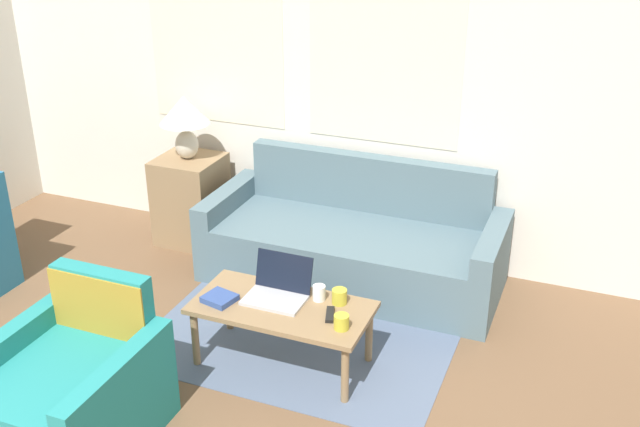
# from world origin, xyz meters

# --- Properties ---
(wall_back) EXTENTS (6.24, 0.06, 2.60)m
(wall_back) POSITION_xyz_m (-0.00, 3.84, 1.31)
(wall_back) COLOR white
(wall_back) RESTS_ON ground_plane
(rug) EXTENTS (1.86, 1.85, 0.01)m
(rug) POSITION_xyz_m (0.49, 2.80, 0.00)
(rug) COLOR slate
(rug) RESTS_ON ground_plane
(couch) EXTENTS (2.07, 0.84, 0.83)m
(couch) POSITION_xyz_m (0.53, 3.40, 0.26)
(couch) COLOR slate
(couch) RESTS_ON ground_plane
(armchair) EXTENTS (0.76, 0.83, 0.80)m
(armchair) POSITION_xyz_m (-0.23, 1.30, 0.27)
(armchair) COLOR teal
(armchair) RESTS_ON ground_plane
(side_table) EXTENTS (0.47, 0.47, 0.68)m
(side_table) POSITION_xyz_m (-0.85, 3.50, 0.34)
(side_table) COLOR #937551
(side_table) RESTS_ON ground_plane
(table_lamp) EXTENTS (0.38, 0.38, 0.48)m
(table_lamp) POSITION_xyz_m (-0.85, 3.50, 1.01)
(table_lamp) COLOR beige
(table_lamp) RESTS_ON side_table
(coffee_table) EXTENTS (1.03, 0.51, 0.39)m
(coffee_table) POSITION_xyz_m (0.49, 2.27, 0.35)
(coffee_table) COLOR #8E704C
(coffee_table) RESTS_ON ground_plane
(laptop) EXTENTS (0.35, 0.29, 0.24)m
(laptop) POSITION_xyz_m (0.43, 2.34, 0.45)
(laptop) COLOR #B7B7BC
(laptop) RESTS_ON coffee_table
(cup_navy) EXTENTS (0.08, 0.08, 0.08)m
(cup_navy) POSITION_xyz_m (0.89, 2.17, 0.43)
(cup_navy) COLOR gold
(cup_navy) RESTS_ON coffee_table
(cup_yellow) EXTENTS (0.09, 0.09, 0.09)m
(cup_yellow) POSITION_xyz_m (0.79, 2.41, 0.44)
(cup_yellow) COLOR gold
(cup_yellow) RESTS_ON coffee_table
(cup_white) EXTENTS (0.08, 0.08, 0.09)m
(cup_white) POSITION_xyz_m (0.66, 2.40, 0.44)
(cup_white) COLOR white
(cup_white) RESTS_ON coffee_table
(book_red) EXTENTS (0.20, 0.19, 0.04)m
(book_red) POSITION_xyz_m (0.13, 2.17, 0.41)
(book_red) COLOR #334C8E
(book_red) RESTS_ON coffee_table
(tv_remote) EXTENTS (0.09, 0.16, 0.02)m
(tv_remote) POSITION_xyz_m (0.78, 2.26, 0.40)
(tv_remote) COLOR black
(tv_remote) RESTS_ON coffee_table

